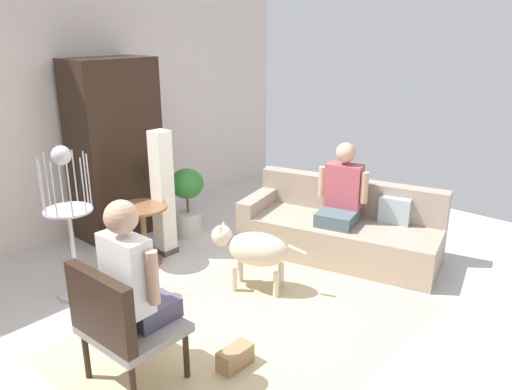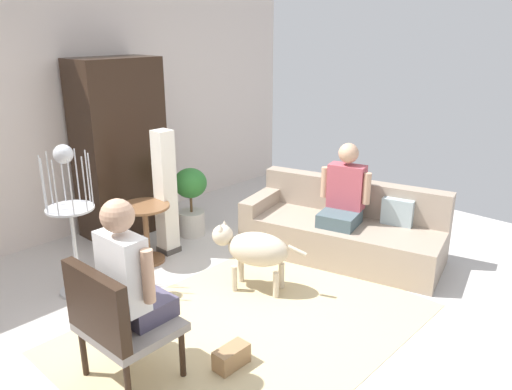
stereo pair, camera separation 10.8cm
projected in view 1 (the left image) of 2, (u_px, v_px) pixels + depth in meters
ground_plane at (242, 307)px, 4.47m from camera, size 7.49×7.49×0.00m
back_wall at (67, 116)px, 5.70m from camera, size 6.84×0.12×2.79m
area_rug at (251, 327)px, 4.17m from camera, size 2.87×2.09×0.01m
couch at (339, 230)px, 5.45m from camera, size 1.30×2.22×0.78m
armchair at (118, 320)px, 3.34m from camera, size 0.57×0.64×0.91m
person_on_couch at (342, 191)px, 5.26m from camera, size 0.54×0.52×0.83m
person_on_armchair at (132, 274)px, 3.35m from camera, size 0.43×0.53×0.91m
round_end_table at (144, 229)px, 5.20m from camera, size 0.51×0.51×0.63m
dog at (254, 249)px, 4.66m from camera, size 0.53×0.84×0.64m
bird_cage_stand at (69, 218)px, 4.46m from camera, size 0.42×0.42×1.41m
potted_plant at (187, 198)px, 5.86m from camera, size 0.39×0.39×0.82m
column_lamp at (163, 195)px, 5.34m from camera, size 0.20×0.20×1.36m
armoire_cabinet at (115, 149)px, 5.79m from camera, size 0.95×0.56×2.05m
handbag at (235, 358)px, 3.68m from camera, size 0.27×0.14×0.16m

